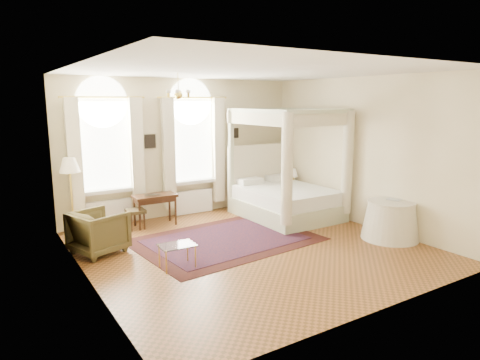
% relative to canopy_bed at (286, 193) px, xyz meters
% --- Properties ---
extents(ground, '(6.00, 6.00, 0.00)m').
position_rel_canopy_bed_xyz_m(ground, '(-1.94, -1.39, -0.59)').
color(ground, brown).
rests_on(ground, ground).
extents(room_walls, '(6.00, 6.00, 6.00)m').
position_rel_canopy_bed_xyz_m(room_walls, '(-1.94, -1.39, 1.39)').
color(room_walls, '#F8E8BD').
rests_on(room_walls, ground).
extents(window_left, '(1.62, 0.27, 3.29)m').
position_rel_canopy_bed_xyz_m(window_left, '(-3.84, 1.48, 0.90)').
color(window_left, white).
rests_on(window_left, room_walls).
extents(window_right, '(1.62, 0.27, 3.29)m').
position_rel_canopy_bed_xyz_m(window_right, '(-1.74, 1.48, 0.90)').
color(window_right, white).
rests_on(window_right, room_walls).
extents(chandelier, '(0.51, 0.45, 0.50)m').
position_rel_canopy_bed_xyz_m(chandelier, '(-2.84, -0.19, 2.32)').
color(chandelier, gold).
rests_on(chandelier, room_walls).
extents(wall_pictures, '(2.54, 0.03, 0.39)m').
position_rel_canopy_bed_xyz_m(wall_pictures, '(-1.85, 1.58, 1.30)').
color(wall_pictures, black).
rests_on(wall_pictures, room_walls).
extents(canopy_bed, '(2.00, 2.43, 2.59)m').
position_rel_canopy_bed_xyz_m(canopy_bed, '(0.00, 0.00, 0.00)').
color(canopy_bed, '#B9BE9A').
rests_on(canopy_bed, ground).
extents(nightstand, '(0.48, 0.45, 0.61)m').
position_rel_canopy_bed_xyz_m(nightstand, '(0.76, 0.72, -0.29)').
color(nightstand, '#38220F').
rests_on(nightstand, ground).
extents(nightstand_lamp, '(0.27, 0.27, 0.40)m').
position_rel_canopy_bed_xyz_m(nightstand_lamp, '(0.83, 0.80, 0.28)').
color(nightstand_lamp, gold).
rests_on(nightstand_lamp, nightstand).
extents(writing_desk, '(0.96, 0.52, 0.71)m').
position_rel_canopy_bed_xyz_m(writing_desk, '(-2.95, 1.00, 0.02)').
color(writing_desk, '#38220F').
rests_on(writing_desk, ground).
extents(laptop, '(0.40, 0.31, 0.03)m').
position_rel_canopy_bed_xyz_m(laptop, '(-3.01, 0.99, 0.13)').
color(laptop, black).
rests_on(laptop, writing_desk).
extents(stool, '(0.39, 0.39, 0.44)m').
position_rel_canopy_bed_xyz_m(stool, '(-3.41, 0.98, -0.23)').
color(stool, '#3F321B').
rests_on(stool, ground).
extents(armchair, '(1.11, 1.10, 0.80)m').
position_rel_canopy_bed_xyz_m(armchair, '(-4.47, -0.12, -0.19)').
color(armchair, '#493F1F').
rests_on(armchair, ground).
extents(coffee_table, '(0.61, 0.44, 0.41)m').
position_rel_canopy_bed_xyz_m(coffee_table, '(-3.55, -1.56, -0.22)').
color(coffee_table, white).
rests_on(coffee_table, ground).
extents(floor_lamp, '(0.42, 0.42, 1.63)m').
position_rel_canopy_bed_xyz_m(floor_lamp, '(-4.64, 1.31, 0.80)').
color(floor_lamp, gold).
rests_on(floor_lamp, ground).
extents(oriental_rug, '(3.70, 2.81, 0.01)m').
position_rel_canopy_bed_xyz_m(oriental_rug, '(-2.13, -0.74, -0.58)').
color(oriental_rug, '#3C150E').
rests_on(oriental_rug, ground).
extents(side_table, '(1.15, 1.15, 0.78)m').
position_rel_canopy_bed_xyz_m(side_table, '(0.76, -2.44, -0.21)').
color(side_table, silver).
rests_on(side_table, ground).
extents(book, '(0.27, 0.32, 0.03)m').
position_rel_canopy_bed_xyz_m(book, '(0.78, -2.43, 0.21)').
color(book, black).
rests_on(book, side_table).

